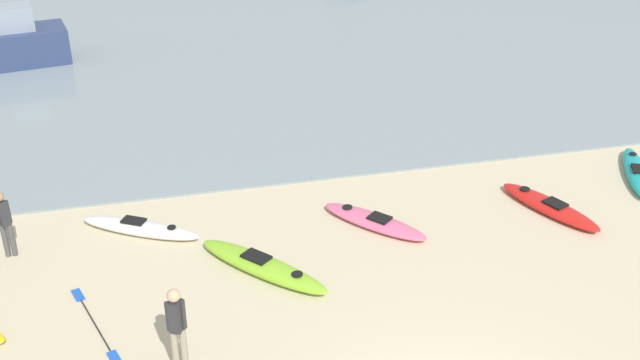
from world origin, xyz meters
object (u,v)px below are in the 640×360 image
object	(u,v)px
kayak_on_sand_3	(636,172)
kayak_on_sand_5	(263,266)
loose_paddle	(95,325)
person_near_waterline	(4,220)
person_near_foreground	(177,325)
moored_boat_1	(8,45)
kayak_on_sand_0	(550,206)
kayak_on_sand_1	(374,221)
kayak_on_sand_2	(140,228)

from	to	relation	value
kayak_on_sand_3	kayak_on_sand_5	xyz separation A→B (m)	(-10.75, -2.11, 0.01)
kayak_on_sand_5	loose_paddle	xyz separation A→B (m)	(-3.56, -1.04, -0.15)
person_near_waterline	loose_paddle	bearing A→B (deg)	-58.01
person_near_foreground	moored_boat_1	xyz separation A→B (m)	(-5.05, 18.69, -0.17)
loose_paddle	person_near_waterline	bearing A→B (deg)	121.99
kayak_on_sand_0	kayak_on_sand_1	xyz separation A→B (m)	(-4.50, 0.36, -0.01)
kayak_on_sand_1	person_near_waterline	bearing A→B (deg)	175.16
loose_paddle	kayak_on_sand_0	bearing A→B (deg)	10.16
kayak_on_sand_1	kayak_on_sand_5	size ratio (longest dim) A/B	0.86
person_near_waterline	loose_paddle	size ratio (longest dim) A/B	0.61
person_near_foreground	loose_paddle	xyz separation A→B (m)	(-1.57, 1.67, -1.00)
kayak_on_sand_0	kayak_on_sand_5	world-z (taller)	kayak_on_sand_5
kayak_on_sand_2	kayak_on_sand_3	distance (m)	13.32
kayak_on_sand_1	kayak_on_sand_2	size ratio (longest dim) A/B	0.90
person_near_foreground	kayak_on_sand_3	bearing A→B (deg)	20.72
kayak_on_sand_0	loose_paddle	distance (m)	11.21
person_near_waterline	loose_paddle	distance (m)	3.72
kayak_on_sand_0	kayak_on_sand_2	distance (m)	10.14
kayak_on_sand_0	kayak_on_sand_5	bearing A→B (deg)	-172.88
moored_boat_1	kayak_on_sand_1	bearing A→B (deg)	-55.72
kayak_on_sand_5	loose_paddle	world-z (taller)	kayak_on_sand_5
kayak_on_sand_0	person_near_waterline	xyz separation A→B (m)	(-12.95, 1.08, 0.80)
kayak_on_sand_0	person_near_waterline	size ratio (longest dim) A/B	1.84
kayak_on_sand_2	kayak_on_sand_5	bearing A→B (deg)	-41.66
person_near_waterline	moored_boat_1	size ratio (longest dim) A/B	0.35
kayak_on_sand_3	moored_boat_1	world-z (taller)	moored_boat_1
kayak_on_sand_3	moored_boat_1	distance (m)	22.56
person_near_foreground	moored_boat_1	size ratio (longest dim) A/B	0.38
kayak_on_sand_1	person_near_waterline	xyz separation A→B (m)	(-8.44, 0.71, 0.81)
kayak_on_sand_5	moored_boat_1	world-z (taller)	moored_boat_1
kayak_on_sand_1	moored_boat_1	bearing A→B (deg)	124.28
kayak_on_sand_0	kayak_on_sand_2	world-z (taller)	kayak_on_sand_2
person_near_waterline	person_near_foreground	bearing A→B (deg)	-53.59
kayak_on_sand_0	moored_boat_1	xyz separation A→B (m)	(-14.51, 15.05, 0.70)
kayak_on_sand_0	person_near_foreground	size ratio (longest dim) A/B	1.71
kayak_on_sand_1	person_near_foreground	world-z (taller)	person_near_foreground
person_near_foreground	loose_paddle	size ratio (longest dim) A/B	0.66
kayak_on_sand_5	loose_paddle	bearing A→B (deg)	-163.66
kayak_on_sand_3	person_near_foreground	bearing A→B (deg)	-159.28
kayak_on_sand_3	kayak_on_sand_2	bearing A→B (deg)	179.21
loose_paddle	kayak_on_sand_3	bearing A→B (deg)	12.42
kayak_on_sand_5	person_near_waterline	distance (m)	5.88
person_near_waterline	loose_paddle	world-z (taller)	person_near_waterline
person_near_foreground	loose_paddle	bearing A→B (deg)	133.37
person_near_foreground	kayak_on_sand_0	bearing A→B (deg)	21.05
moored_boat_1	kayak_on_sand_2	bearing A→B (deg)	-71.97
kayak_on_sand_1	kayak_on_sand_2	xyz separation A→B (m)	(-5.55, 0.99, 0.03)
kayak_on_sand_2	loose_paddle	xyz separation A→B (m)	(-0.98, -3.33, -0.14)
kayak_on_sand_5	loose_paddle	size ratio (longest dim) A/B	1.15
kayak_on_sand_5	moored_boat_1	bearing A→B (deg)	113.74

